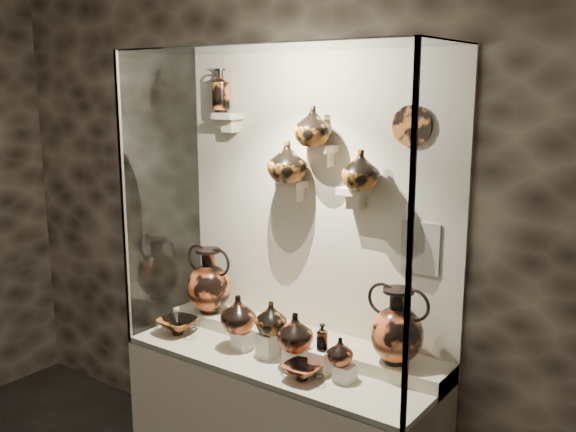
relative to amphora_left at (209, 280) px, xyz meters
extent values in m
cube|color=#2B221B|center=(0.63, 0.19, 0.51)|extent=(5.00, 0.02, 3.20)
cube|color=beige|center=(0.63, -0.13, -0.69)|extent=(1.70, 0.60, 0.80)
cube|color=#C2B697|center=(0.63, -0.13, -0.28)|extent=(1.68, 0.58, 0.03)
cube|color=#C2B697|center=(0.63, 0.04, -0.24)|extent=(1.70, 0.25, 0.10)
cube|color=beige|center=(0.63, 0.18, 0.51)|extent=(1.70, 0.03, 1.60)
cube|color=white|center=(0.63, -0.43, 0.51)|extent=(1.70, 0.01, 1.60)
cube|color=white|center=(-0.22, -0.13, 0.51)|extent=(0.01, 0.60, 1.60)
cube|color=white|center=(1.47, -0.13, 0.51)|extent=(0.01, 0.60, 1.60)
cube|color=white|center=(0.63, -0.13, 1.30)|extent=(1.70, 0.60, 0.01)
cube|color=gray|center=(-0.21, -0.42, 0.51)|extent=(0.02, 0.02, 1.60)
cube|color=gray|center=(1.47, -0.42, 0.51)|extent=(0.02, 0.02, 1.60)
cube|color=silver|center=(0.41, -0.18, -0.21)|extent=(0.09, 0.09, 0.10)
cube|color=silver|center=(0.58, -0.18, -0.20)|extent=(0.09, 0.09, 0.13)
cube|color=silver|center=(0.75, -0.18, -0.22)|extent=(0.09, 0.09, 0.09)
cube|color=silver|center=(0.91, -0.18, -0.20)|extent=(0.09, 0.09, 0.12)
cube|color=silver|center=(1.05, -0.18, -0.22)|extent=(0.09, 0.09, 0.08)
cube|color=beige|center=(0.08, 0.11, 0.96)|extent=(0.14, 0.12, 0.04)
cube|color=beige|center=(0.53, 0.11, 0.61)|extent=(0.14, 0.12, 0.04)
cube|color=beige|center=(0.73, 0.11, 0.81)|extent=(0.10, 0.12, 0.04)
cube|color=beige|center=(0.91, 0.11, 0.61)|extent=(0.14, 0.12, 0.04)
imported|color=#D25828|center=(0.39, -0.19, -0.06)|extent=(0.20, 0.20, 0.20)
imported|color=#98531A|center=(0.60, -0.18, -0.05)|extent=(0.18, 0.18, 0.17)
imported|color=#D25828|center=(0.76, -0.20, -0.08)|extent=(0.22, 0.22, 0.19)
imported|color=#D25828|center=(1.02, -0.19, -0.12)|extent=(0.16, 0.16, 0.13)
imported|color=#98531A|center=(0.53, 0.05, 0.73)|extent=(0.24, 0.24, 0.22)
imported|color=#98531A|center=(0.69, 0.06, 0.92)|extent=(0.22, 0.22, 0.20)
imported|color=#98531A|center=(0.97, 0.06, 0.72)|extent=(0.20, 0.20, 0.20)
cylinder|color=#AF5922|center=(1.18, 0.15, 0.94)|extent=(0.19, 0.02, 0.19)
cube|color=beige|center=(1.25, 0.16, 0.35)|extent=(0.19, 0.01, 0.26)
camera|label=1|loc=(2.50, -2.66, 1.13)|focal=40.00mm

